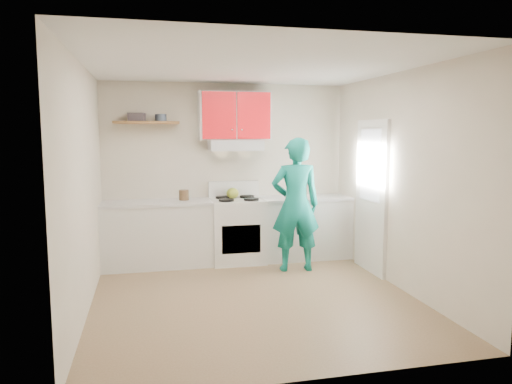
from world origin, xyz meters
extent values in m
plane|color=brown|center=(0.00, 0.00, 0.00)|extent=(3.80, 3.80, 0.00)
cube|color=white|center=(0.00, 0.00, 2.60)|extent=(3.60, 3.80, 0.04)
cube|color=beige|center=(0.00, 1.90, 1.30)|extent=(3.60, 0.04, 2.60)
cube|color=beige|center=(0.00, -1.90, 1.30)|extent=(3.60, 0.04, 2.60)
cube|color=beige|center=(-1.80, 0.00, 1.30)|extent=(0.04, 3.80, 2.60)
cube|color=beige|center=(1.80, 0.00, 1.30)|extent=(0.04, 3.80, 2.60)
cube|color=white|center=(1.78, 0.70, 1.02)|extent=(0.05, 0.85, 2.05)
cube|color=white|center=(1.75, 0.70, 1.45)|extent=(0.01, 0.55, 0.95)
cube|color=silver|center=(-1.04, 1.60, 0.45)|extent=(1.52, 0.60, 0.90)
cube|color=silver|center=(1.14, 1.60, 0.45)|extent=(1.32, 0.60, 0.90)
cube|color=white|center=(0.10, 1.57, 0.46)|extent=(0.76, 0.65, 0.92)
cube|color=silver|center=(0.10, 1.68, 1.70)|extent=(0.76, 0.44, 0.15)
cube|color=red|center=(0.10, 1.73, 2.12)|extent=(1.02, 0.33, 0.70)
cube|color=brown|center=(-1.15, 1.75, 2.02)|extent=(0.90, 0.30, 0.04)
cube|color=#3E363E|center=(-1.28, 1.73, 2.09)|extent=(0.25, 0.20, 0.11)
cylinder|color=#333D4C|center=(-0.95, 1.71, 2.09)|extent=(0.20, 0.20, 0.10)
ellipsoid|color=olive|center=(0.06, 1.68, 1.00)|extent=(0.21, 0.21, 0.16)
cylinder|color=#4D3721|center=(-0.65, 1.66, 0.98)|extent=(0.17, 0.17, 0.17)
cube|color=olive|center=(0.78, 1.56, 0.91)|extent=(0.39, 0.33, 0.02)
cube|color=red|center=(1.60, 1.53, 0.90)|extent=(0.37, 0.33, 0.01)
imported|color=#0D786B|center=(0.79, 0.96, 0.91)|extent=(0.70, 0.50, 1.82)
camera|label=1|loc=(-1.15, -5.18, 1.88)|focal=33.61mm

